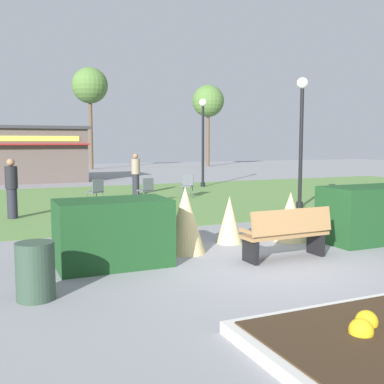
{
  "coord_description": "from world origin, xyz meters",
  "views": [
    {
      "loc": [
        -4.41,
        -6.87,
        2.14
      ],
      "look_at": [
        0.23,
        3.62,
        0.92
      ],
      "focal_mm": 43.94,
      "sensor_mm": 36.0,
      "label": 1
    }
  ],
  "objects_px": {
    "person_standing": "(12,188)",
    "trash_bin": "(35,271)",
    "park_bench": "(287,233)",
    "tree_right_bg": "(208,102)",
    "cafe_chair_center": "(96,190)",
    "cafe_chair_west": "(146,188)",
    "lamppost_far": "(203,132)",
    "tree_center_bg": "(90,86)",
    "cafe_chair_east": "(187,184)",
    "person_strolling": "(136,174)",
    "lamppost_mid": "(301,127)"
  },
  "relations": [
    {
      "from": "person_standing",
      "to": "trash_bin",
      "type": "bearing_deg",
      "value": -145.51
    },
    {
      "from": "park_bench",
      "to": "tree_right_bg",
      "type": "height_order",
      "value": "tree_right_bg"
    },
    {
      "from": "cafe_chair_center",
      "to": "tree_right_bg",
      "type": "distance_m",
      "value": 26.98
    },
    {
      "from": "park_bench",
      "to": "cafe_chair_west",
      "type": "relative_size",
      "value": 1.92
    },
    {
      "from": "lamppost_far",
      "to": "cafe_chair_west",
      "type": "relative_size",
      "value": 4.71
    },
    {
      "from": "park_bench",
      "to": "tree_center_bg",
      "type": "distance_m",
      "value": 31.19
    },
    {
      "from": "trash_bin",
      "to": "cafe_chair_west",
      "type": "relative_size",
      "value": 0.89
    },
    {
      "from": "person_standing",
      "to": "park_bench",
      "type": "bearing_deg",
      "value": -112.96
    },
    {
      "from": "cafe_chair_west",
      "to": "park_bench",
      "type": "bearing_deg",
      "value": -91.12
    },
    {
      "from": "park_bench",
      "to": "tree_center_bg",
      "type": "height_order",
      "value": "tree_center_bg"
    },
    {
      "from": "lamppost_far",
      "to": "cafe_chair_east",
      "type": "relative_size",
      "value": 4.71
    },
    {
      "from": "person_standing",
      "to": "lamppost_far",
      "type": "bearing_deg",
      "value": -18.91
    },
    {
      "from": "park_bench",
      "to": "person_standing",
      "type": "height_order",
      "value": "person_standing"
    },
    {
      "from": "person_strolling",
      "to": "tree_center_bg",
      "type": "relative_size",
      "value": 0.21
    },
    {
      "from": "person_strolling",
      "to": "lamppost_far",
      "type": "bearing_deg",
      "value": -95.12
    },
    {
      "from": "person_standing",
      "to": "tree_right_bg",
      "type": "height_order",
      "value": "tree_right_bg"
    },
    {
      "from": "person_strolling",
      "to": "person_standing",
      "type": "bearing_deg",
      "value": 98.66
    },
    {
      "from": "person_standing",
      "to": "cafe_chair_center",
      "type": "bearing_deg",
      "value": -20.74
    },
    {
      "from": "park_bench",
      "to": "cafe_chair_center",
      "type": "height_order",
      "value": "park_bench"
    },
    {
      "from": "lamppost_mid",
      "to": "cafe_chair_west",
      "type": "distance_m",
      "value": 5.66
    },
    {
      "from": "lamppost_mid",
      "to": "lamppost_far",
      "type": "height_order",
      "value": "same"
    },
    {
      "from": "park_bench",
      "to": "person_strolling",
      "type": "relative_size",
      "value": 1.01
    },
    {
      "from": "cafe_chair_east",
      "to": "trash_bin",
      "type": "bearing_deg",
      "value": -123.06
    },
    {
      "from": "lamppost_mid",
      "to": "cafe_chair_west",
      "type": "relative_size",
      "value": 4.71
    },
    {
      "from": "lamppost_mid",
      "to": "tree_center_bg",
      "type": "relative_size",
      "value": 0.53
    },
    {
      "from": "cafe_chair_center",
      "to": "cafe_chair_east",
      "type": "bearing_deg",
      "value": 12.91
    },
    {
      "from": "person_strolling",
      "to": "tree_center_bg",
      "type": "distance_m",
      "value": 20.07
    },
    {
      "from": "person_standing",
      "to": "lamppost_mid",
      "type": "bearing_deg",
      "value": -64.4
    },
    {
      "from": "cafe_chair_west",
      "to": "tree_center_bg",
      "type": "height_order",
      "value": "tree_center_bg"
    },
    {
      "from": "cafe_chair_west",
      "to": "tree_right_bg",
      "type": "xyz_separation_m",
      "value": [
        13.12,
        22.16,
        5.18
      ]
    },
    {
      "from": "person_strolling",
      "to": "tree_center_bg",
      "type": "bearing_deg",
      "value": -39.37
    },
    {
      "from": "cafe_chair_west",
      "to": "person_standing",
      "type": "bearing_deg",
      "value": -159.87
    },
    {
      "from": "tree_right_bg",
      "to": "tree_center_bg",
      "type": "relative_size",
      "value": 0.9
    },
    {
      "from": "park_bench",
      "to": "tree_right_bg",
      "type": "relative_size",
      "value": 0.24
    },
    {
      "from": "trash_bin",
      "to": "person_strolling",
      "type": "distance_m",
      "value": 12.84
    },
    {
      "from": "park_bench",
      "to": "lamppost_far",
      "type": "xyz_separation_m",
      "value": [
        4.63,
        13.45,
        2.16
      ]
    },
    {
      "from": "lamppost_mid",
      "to": "trash_bin",
      "type": "bearing_deg",
      "value": -145.96
    },
    {
      "from": "trash_bin",
      "to": "cafe_chair_west",
      "type": "bearing_deg",
      "value": 63.19
    },
    {
      "from": "cafe_chair_west",
      "to": "tree_right_bg",
      "type": "bearing_deg",
      "value": 59.38
    },
    {
      "from": "person_standing",
      "to": "tree_center_bg",
      "type": "relative_size",
      "value": 0.21
    },
    {
      "from": "lamppost_mid",
      "to": "cafe_chair_east",
      "type": "xyz_separation_m",
      "value": [
        -2.19,
        4.22,
        -2.11
      ]
    },
    {
      "from": "cafe_chair_east",
      "to": "lamppost_mid",
      "type": "bearing_deg",
      "value": -62.52
    },
    {
      "from": "trash_bin",
      "to": "person_standing",
      "type": "bearing_deg",
      "value": 89.26
    },
    {
      "from": "lamppost_far",
      "to": "cafe_chair_center",
      "type": "relative_size",
      "value": 4.71
    },
    {
      "from": "cafe_chair_west",
      "to": "person_standing",
      "type": "height_order",
      "value": "person_standing"
    },
    {
      "from": "cafe_chair_west",
      "to": "person_strolling",
      "type": "bearing_deg",
      "value": 80.56
    },
    {
      "from": "park_bench",
      "to": "cafe_chair_west",
      "type": "height_order",
      "value": "park_bench"
    },
    {
      "from": "cafe_chair_west",
      "to": "cafe_chair_east",
      "type": "distance_m",
      "value": 2.3
    },
    {
      "from": "lamppost_far",
      "to": "tree_center_bg",
      "type": "xyz_separation_m",
      "value": [
        -1.8,
        17.03,
        3.86
      ]
    },
    {
      "from": "trash_bin",
      "to": "tree_right_bg",
      "type": "height_order",
      "value": "tree_right_bg"
    }
  ]
}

